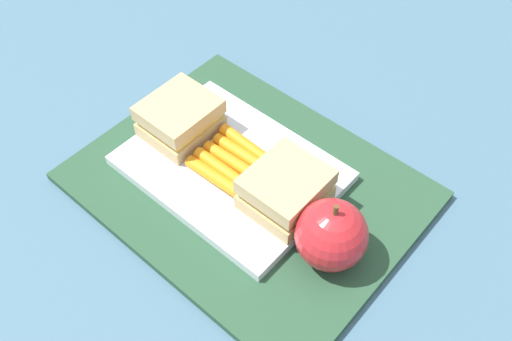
{
  "coord_description": "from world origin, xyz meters",
  "views": [
    {
      "loc": [
        0.26,
        -0.28,
        0.5
      ],
      "look_at": [
        0.01,
        0.0,
        0.04
      ],
      "focal_mm": 39.38,
      "sensor_mm": 36.0,
      "label": 1
    }
  ],
  "objects_px": {
    "sandwich_half_left": "(180,118)",
    "sandwich_half_right": "(286,189)",
    "apple": "(331,235)",
    "food_tray": "(231,168)",
    "carrot_sticks_bundle": "(231,161)"
  },
  "relations": [
    {
      "from": "apple",
      "to": "sandwich_half_left",
      "type": "bearing_deg",
      "value": 176.19
    },
    {
      "from": "food_tray",
      "to": "apple",
      "type": "relative_size",
      "value": 2.78
    },
    {
      "from": "food_tray",
      "to": "sandwich_half_left",
      "type": "bearing_deg",
      "value": 180.0
    },
    {
      "from": "sandwich_half_left",
      "to": "apple",
      "type": "height_order",
      "value": "apple"
    },
    {
      "from": "sandwich_half_right",
      "to": "apple",
      "type": "distance_m",
      "value": 0.07
    },
    {
      "from": "sandwich_half_right",
      "to": "apple",
      "type": "xyz_separation_m",
      "value": [
        0.07,
        -0.01,
        0.0
      ]
    },
    {
      "from": "sandwich_half_left",
      "to": "carrot_sticks_bundle",
      "type": "bearing_deg",
      "value": 0.03
    },
    {
      "from": "food_tray",
      "to": "carrot_sticks_bundle",
      "type": "xyz_separation_m",
      "value": [
        0.0,
        0.0,
        0.01
      ]
    },
    {
      "from": "sandwich_half_left",
      "to": "sandwich_half_right",
      "type": "relative_size",
      "value": 1.0
    },
    {
      "from": "sandwich_half_left",
      "to": "carrot_sticks_bundle",
      "type": "distance_m",
      "value": 0.08
    },
    {
      "from": "apple",
      "to": "food_tray",
      "type": "bearing_deg",
      "value": 174.17
    },
    {
      "from": "sandwich_half_left",
      "to": "sandwich_half_right",
      "type": "distance_m",
      "value": 0.16
    },
    {
      "from": "food_tray",
      "to": "sandwich_half_left",
      "type": "height_order",
      "value": "sandwich_half_left"
    },
    {
      "from": "carrot_sticks_bundle",
      "to": "apple",
      "type": "relative_size",
      "value": 0.94
    },
    {
      "from": "sandwich_half_left",
      "to": "apple",
      "type": "relative_size",
      "value": 0.97
    }
  ]
}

